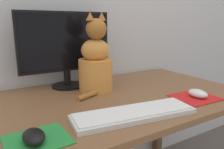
{
  "coord_description": "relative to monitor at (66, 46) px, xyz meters",
  "views": [
    {
      "loc": [
        -0.43,
        -0.83,
        1.04
      ],
      "look_at": [
        0.04,
        -0.05,
        0.83
      ],
      "focal_mm": 35.0,
      "sensor_mm": 36.0,
      "label": 1
    }
  ],
  "objects": [
    {
      "name": "cat",
      "position": [
        0.1,
        -0.14,
        -0.07
      ],
      "size": [
        0.24,
        0.21,
        0.39
      ],
      "rotation": [
        0.0,
        0.0,
        0.01
      ],
      "color": "#D6893D",
      "rests_on": "desk"
    },
    {
      "name": "mousepad_right",
      "position": [
        0.44,
        -0.48,
        -0.22
      ],
      "size": [
        0.2,
        0.18,
        0.0
      ],
      "rotation": [
        0.0,
        0.0,
        -0.04
      ],
      "color": "red",
      "rests_on": "desk"
    },
    {
      "name": "computer_mouse_left",
      "position": [
        -0.28,
        -0.5,
        -0.2
      ],
      "size": [
        0.06,
        0.1,
        0.03
      ],
      "color": "black",
      "rests_on": "mousepad_left"
    },
    {
      "name": "desk",
      "position": [
        0.05,
        -0.27,
        -0.3
      ],
      "size": [
        1.47,
        0.73,
        0.71
      ],
      "color": "brown",
      "rests_on": "ground_plane"
    },
    {
      "name": "monitor",
      "position": [
        0.0,
        0.0,
        0.0
      ],
      "size": [
        0.49,
        0.17,
        0.4
      ],
      "color": "black",
      "rests_on": "desk"
    },
    {
      "name": "mousepad_left",
      "position": [
        -0.27,
        -0.49,
        -0.22
      ],
      "size": [
        0.19,
        0.17,
        0.0
      ],
      "rotation": [
        0.0,
        0.0,
        0.04
      ],
      "color": "#238438",
      "rests_on": "desk"
    },
    {
      "name": "computer_mouse_right",
      "position": [
        0.45,
        -0.49,
        -0.2
      ],
      "size": [
        0.06,
        0.1,
        0.04
      ],
      "color": "white",
      "rests_on": "mousepad_right"
    },
    {
      "name": "keyboard",
      "position": [
        0.08,
        -0.5,
        -0.21
      ],
      "size": [
        0.48,
        0.2,
        0.02
      ],
      "rotation": [
        0.0,
        0.0,
        -0.14
      ],
      "color": "silver",
      "rests_on": "desk"
    }
  ]
}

